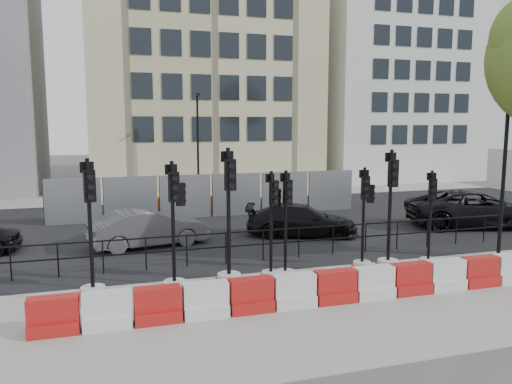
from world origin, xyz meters
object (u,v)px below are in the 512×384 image
object	(u,v)px
lamp_post_near	(505,157)
car_c	(301,220)
traffic_signal_a	(93,275)
traffic_signal_h	(429,250)
traffic_signal_d	(272,258)

from	to	relation	value
lamp_post_near	car_c	xyz separation A→B (m)	(-5.02, 4.63, -2.61)
lamp_post_near	traffic_signal_a	world-z (taller)	lamp_post_near
lamp_post_near	traffic_signal_h	size ratio (longest dim) A/B	2.03
traffic_signal_h	car_c	size ratio (longest dim) A/B	0.65
traffic_signal_a	traffic_signal_d	size ratio (longest dim) A/B	1.14
traffic_signal_a	lamp_post_near	bearing A→B (deg)	-11.38
traffic_signal_d	traffic_signal_h	distance (m)	4.82
lamp_post_near	traffic_signal_h	xyz separation A→B (m)	(-3.18, -0.67, -2.61)
traffic_signal_d	car_c	bearing A→B (deg)	40.48
traffic_signal_d	lamp_post_near	bearing A→B (deg)	-15.70
traffic_signal_h	car_c	xyz separation A→B (m)	(-1.85, 5.30, 0.00)
lamp_post_near	traffic_signal_a	bearing A→B (deg)	-176.91
traffic_signal_a	traffic_signal_d	bearing A→B (deg)	-13.05
traffic_signal_d	traffic_signal_h	size ratio (longest dim) A/B	1.04
lamp_post_near	traffic_signal_h	bearing A→B (deg)	-168.13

